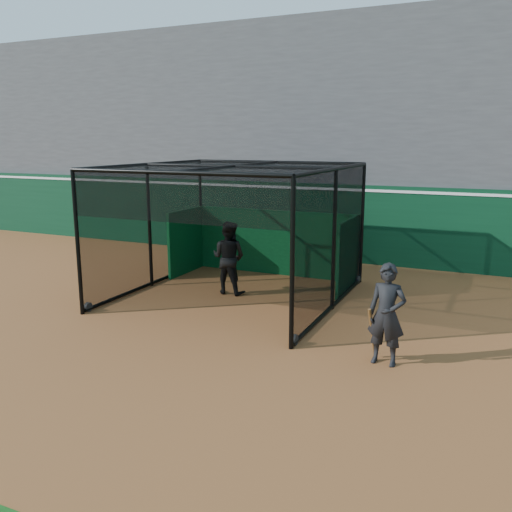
% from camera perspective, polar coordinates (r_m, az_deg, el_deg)
% --- Properties ---
extents(ground, '(120.00, 120.00, 0.00)m').
position_cam_1_polar(ground, '(10.71, -5.96, -9.28)').
color(ground, brown).
rests_on(ground, ground).
extents(outfield_wall, '(50.00, 0.50, 2.50)m').
position_cam_1_polar(outfield_wall, '(18.01, 7.68, 3.70)').
color(outfield_wall, '#09341C').
rests_on(outfield_wall, ground).
extents(grandstand, '(50.00, 7.85, 8.95)m').
position_cam_1_polar(grandstand, '(21.47, 10.92, 13.48)').
color(grandstand, '#4C4C4F').
rests_on(grandstand, ground).
extents(batting_cage, '(5.18, 5.54, 3.27)m').
position_cam_1_polar(batting_cage, '(13.46, -2.23, 2.43)').
color(batting_cage, black).
rests_on(batting_cage, ground).
extents(batter, '(0.93, 0.73, 1.88)m').
position_cam_1_polar(batter, '(13.90, -2.89, -0.17)').
color(batter, black).
rests_on(batter, ground).
extents(on_deck_player, '(0.70, 0.48, 1.82)m').
position_cam_1_polar(on_deck_player, '(9.77, 13.58, -6.03)').
color(on_deck_player, black).
rests_on(on_deck_player, ground).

